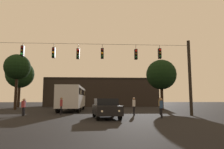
{
  "coord_description": "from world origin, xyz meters",
  "views": [
    {
      "loc": [
        0.7,
        -4.42,
        1.45
      ],
      "look_at": [
        1.81,
        13.83,
        3.69
      ],
      "focal_mm": 32.63,
      "sensor_mm": 36.0,
      "label": 1
    }
  ],
  "objects_px": {
    "city_bus": "(73,96)",
    "tree_right_far": "(17,67)",
    "tree_left_silhouette": "(20,74)",
    "pedestrian_trailing": "(61,105)",
    "car_near_right": "(106,108)",
    "pedestrian_crossing_right": "(161,107)",
    "pedestrian_near_bus": "(160,105)",
    "tree_behind_building": "(161,75)",
    "pedestrian_far_side": "(134,105)",
    "pedestrian_crossing_left": "(24,106)",
    "pedestrian_crossing_center": "(23,106)"
  },
  "relations": [
    {
      "from": "city_bus",
      "to": "tree_right_far",
      "type": "height_order",
      "value": "tree_right_far"
    },
    {
      "from": "tree_left_silhouette",
      "to": "pedestrian_trailing",
      "type": "bearing_deg",
      "value": -59.34
    },
    {
      "from": "car_near_right",
      "to": "pedestrian_trailing",
      "type": "bearing_deg",
      "value": 138.89
    },
    {
      "from": "pedestrian_crossing_right",
      "to": "tree_right_far",
      "type": "distance_m",
      "value": 22.36
    },
    {
      "from": "pedestrian_trailing",
      "to": "tree_left_silhouette",
      "type": "bearing_deg",
      "value": 120.66
    },
    {
      "from": "tree_left_silhouette",
      "to": "tree_right_far",
      "type": "relative_size",
      "value": 1.08
    },
    {
      "from": "pedestrian_near_bus",
      "to": "tree_right_far",
      "type": "distance_m",
      "value": 21.09
    },
    {
      "from": "pedestrian_near_bus",
      "to": "tree_behind_building",
      "type": "relative_size",
      "value": 0.24
    },
    {
      "from": "pedestrian_crossing_right",
      "to": "car_near_right",
      "type": "bearing_deg",
      "value": 179.84
    },
    {
      "from": "tree_left_silhouette",
      "to": "tree_behind_building",
      "type": "distance_m",
      "value": 25.7
    },
    {
      "from": "pedestrian_near_bus",
      "to": "pedestrian_far_side",
      "type": "relative_size",
      "value": 1.01
    },
    {
      "from": "pedestrian_near_bus",
      "to": "tree_left_silhouette",
      "type": "height_order",
      "value": "tree_left_silhouette"
    },
    {
      "from": "pedestrian_crossing_left",
      "to": "tree_right_far",
      "type": "bearing_deg",
      "value": 115.7
    },
    {
      "from": "pedestrian_far_side",
      "to": "tree_right_far",
      "type": "distance_m",
      "value": 19.34
    },
    {
      "from": "pedestrian_crossing_left",
      "to": "pedestrian_crossing_right",
      "type": "bearing_deg",
      "value": -17.51
    },
    {
      "from": "car_near_right",
      "to": "pedestrian_near_bus",
      "type": "distance_m",
      "value": 6.59
    },
    {
      "from": "pedestrian_crossing_right",
      "to": "city_bus",
      "type": "bearing_deg",
      "value": 127.36
    },
    {
      "from": "pedestrian_crossing_right",
      "to": "tree_left_silhouette",
      "type": "bearing_deg",
      "value": 131.15
    },
    {
      "from": "pedestrian_trailing",
      "to": "pedestrian_far_side",
      "type": "distance_m",
      "value": 6.78
    },
    {
      "from": "pedestrian_trailing",
      "to": "city_bus",
      "type": "bearing_deg",
      "value": 89.12
    },
    {
      "from": "tree_left_silhouette",
      "to": "tree_right_far",
      "type": "distance_m",
      "value": 9.03
    },
    {
      "from": "car_near_right",
      "to": "tree_left_silhouette",
      "type": "relative_size",
      "value": 0.52
    },
    {
      "from": "pedestrian_far_side",
      "to": "pedestrian_crossing_right",
      "type": "bearing_deg",
      "value": -60.04
    },
    {
      "from": "car_near_right",
      "to": "tree_behind_building",
      "type": "bearing_deg",
      "value": 55.3
    },
    {
      "from": "pedestrian_trailing",
      "to": "tree_right_far",
      "type": "xyz_separation_m",
      "value": [
        -8.32,
        10.32,
        5.13
      ]
    },
    {
      "from": "pedestrian_crossing_right",
      "to": "pedestrian_trailing",
      "type": "height_order",
      "value": "pedestrian_trailing"
    },
    {
      "from": "pedestrian_near_bus",
      "to": "tree_right_far",
      "type": "bearing_deg",
      "value": 150.44
    },
    {
      "from": "tree_behind_building",
      "to": "tree_right_far",
      "type": "height_order",
      "value": "tree_right_far"
    },
    {
      "from": "pedestrian_near_bus",
      "to": "tree_right_far",
      "type": "relative_size",
      "value": 0.21
    },
    {
      "from": "city_bus",
      "to": "pedestrian_crossing_right",
      "type": "xyz_separation_m",
      "value": [
        8.31,
        -10.88,
        -1.01
      ]
    },
    {
      "from": "pedestrian_trailing",
      "to": "pedestrian_far_side",
      "type": "bearing_deg",
      "value": -5.59
    },
    {
      "from": "pedestrian_crossing_center",
      "to": "pedestrian_far_side",
      "type": "xyz_separation_m",
      "value": [
        9.93,
        0.05,
        0.07
      ]
    },
    {
      "from": "car_near_right",
      "to": "tree_right_far",
      "type": "distance_m",
      "value": 19.32
    },
    {
      "from": "car_near_right",
      "to": "tree_right_far",
      "type": "height_order",
      "value": "tree_right_far"
    },
    {
      "from": "pedestrian_far_side",
      "to": "tree_right_far",
      "type": "height_order",
      "value": "tree_right_far"
    },
    {
      "from": "tree_behind_building",
      "to": "pedestrian_crossing_center",
      "type": "bearing_deg",
      "value": -150.25
    },
    {
      "from": "pedestrian_far_side",
      "to": "tree_left_silhouette",
      "type": "distance_m",
      "value": 27.01
    },
    {
      "from": "city_bus",
      "to": "tree_behind_building",
      "type": "bearing_deg",
      "value": 3.32
    },
    {
      "from": "pedestrian_crossing_left",
      "to": "pedestrian_crossing_center",
      "type": "height_order",
      "value": "pedestrian_crossing_left"
    },
    {
      "from": "pedestrian_near_bus",
      "to": "city_bus",
      "type": "bearing_deg",
      "value": 142.85
    },
    {
      "from": "pedestrian_far_side",
      "to": "tree_behind_building",
      "type": "bearing_deg",
      "value": 58.42
    },
    {
      "from": "pedestrian_crossing_left",
      "to": "tree_behind_building",
      "type": "relative_size",
      "value": 0.22
    },
    {
      "from": "pedestrian_crossing_center",
      "to": "pedestrian_trailing",
      "type": "xyz_separation_m",
      "value": [
        3.19,
        0.71,
        0.08
      ]
    },
    {
      "from": "car_near_right",
      "to": "pedestrian_far_side",
      "type": "relative_size",
      "value": 2.76
    },
    {
      "from": "pedestrian_crossing_left",
      "to": "tree_right_far",
      "type": "relative_size",
      "value": 0.19
    },
    {
      "from": "pedestrian_crossing_center",
      "to": "pedestrian_crossing_right",
      "type": "bearing_deg",
      "value": -13.81
    },
    {
      "from": "car_near_right",
      "to": "pedestrian_crossing_left",
      "type": "relative_size",
      "value": 2.91
    },
    {
      "from": "pedestrian_crossing_left",
      "to": "car_near_right",
      "type": "bearing_deg",
      "value": -26.41
    },
    {
      "from": "pedestrian_crossing_center",
      "to": "pedestrian_crossing_right",
      "type": "relative_size",
      "value": 0.99
    },
    {
      "from": "pedestrian_near_bus",
      "to": "tree_right_far",
      "type": "xyz_separation_m",
      "value": [
        -17.79,
        10.09,
        5.14
      ]
    }
  ]
}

